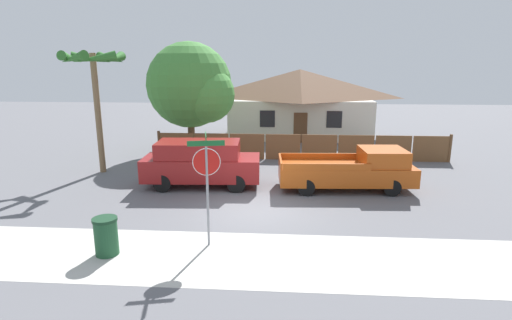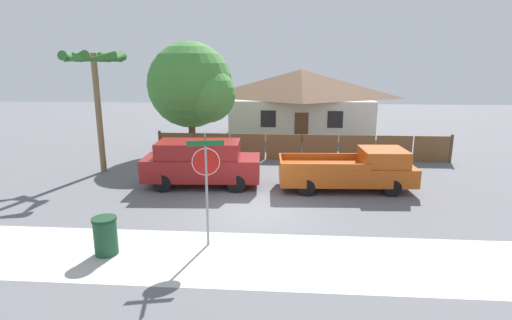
% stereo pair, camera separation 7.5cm
% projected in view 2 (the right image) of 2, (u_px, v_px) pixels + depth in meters
% --- Properties ---
extents(ground_plane, '(80.00, 80.00, 0.00)m').
position_uv_depth(ground_plane, '(254.00, 210.00, 14.28)').
color(ground_plane, slate).
extents(sidewalk_strip, '(36.00, 3.20, 0.01)m').
position_uv_depth(sidewalk_strip, '(244.00, 258.00, 10.79)').
color(sidewalk_strip, beige).
rests_on(sidewalk_strip, ground).
extents(wooden_fence, '(15.85, 0.12, 1.50)m').
position_uv_depth(wooden_fence, '(302.00, 147.00, 21.68)').
color(wooden_fence, brown).
rests_on(wooden_fence, ground).
extents(house, '(10.53, 6.31, 4.75)m').
position_uv_depth(house, '(300.00, 102.00, 28.89)').
color(house, beige).
rests_on(house, ground).
extents(oak_tree, '(5.06, 4.82, 6.36)m').
position_uv_depth(oak_tree, '(194.00, 87.00, 22.53)').
color(oak_tree, brown).
rests_on(oak_tree, ground).
extents(palm_tree, '(2.80, 3.01, 5.69)m').
position_uv_depth(palm_tree, '(95.00, 69.00, 18.30)').
color(palm_tree, brown).
rests_on(palm_tree, ground).
extents(red_suv, '(4.98, 2.17, 1.95)m').
position_uv_depth(red_suv, '(201.00, 162.00, 16.90)').
color(red_suv, maroon).
rests_on(red_suv, ground).
extents(orange_pickup, '(5.58, 2.28, 1.72)m').
position_uv_depth(orange_pickup, '(352.00, 170.00, 16.51)').
color(orange_pickup, '#B74C14').
rests_on(orange_pickup, ground).
extents(stop_sign, '(1.01, 0.91, 3.25)m').
position_uv_depth(stop_sign, '(206.00, 170.00, 11.05)').
color(stop_sign, gray).
rests_on(stop_sign, ground).
extents(trash_bin, '(0.67, 0.67, 1.06)m').
position_uv_depth(trash_bin, '(106.00, 236.00, 10.89)').
color(trash_bin, '#1E4C2D').
rests_on(trash_bin, ground).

